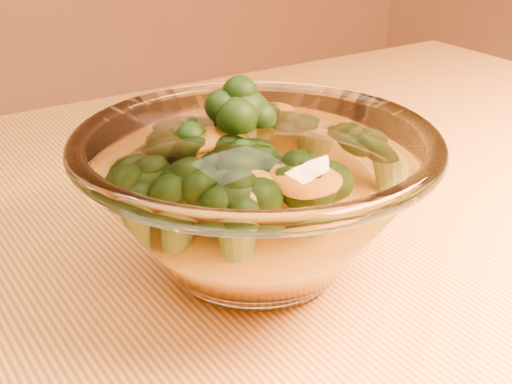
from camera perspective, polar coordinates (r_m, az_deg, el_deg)
table at (r=0.58m, az=-0.94°, el=-13.20°), size 1.20×0.80×0.75m
glass_bowl at (r=0.47m, az=-0.00°, el=-0.57°), size 0.24×0.24×0.11m
cheese_sauce at (r=0.48m, az=-0.00°, el=-2.98°), size 0.14×0.14×0.04m
broccoli_heap at (r=0.47m, az=-1.33°, el=1.78°), size 0.17×0.15×0.09m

